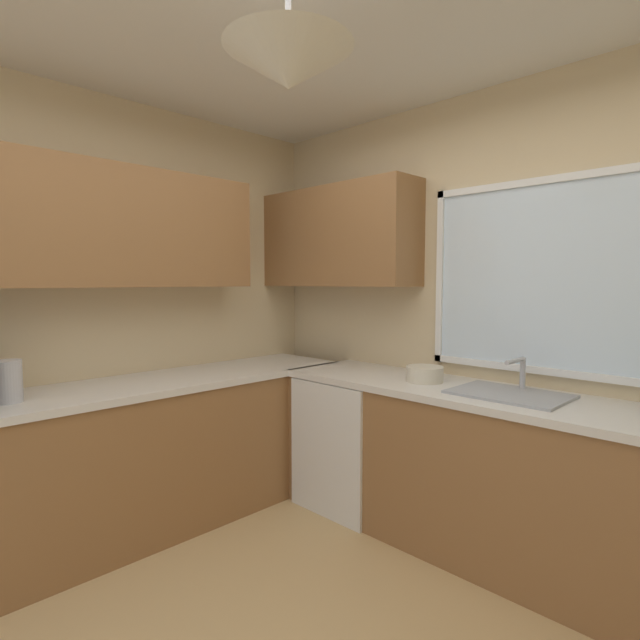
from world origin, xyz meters
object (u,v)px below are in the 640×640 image
object	(u,v)px
dishwasher	(355,441)
kettle	(8,381)
sink_assembly	(510,393)
bowl	(425,374)

from	to	relation	value
dishwasher	kettle	distance (m)	2.04
sink_assembly	dishwasher	bearing A→B (deg)	-177.95
dishwasher	sink_assembly	bearing A→B (deg)	2.05
sink_assembly	bowl	size ratio (longest dim) A/B	2.58
kettle	sink_assembly	distance (m)	2.52
bowl	sink_assembly	bearing A→B (deg)	0.77
dishwasher	sink_assembly	distance (m)	1.14
bowl	kettle	bearing A→B (deg)	-121.59
kettle	sink_assembly	size ratio (longest dim) A/B	0.37
dishwasher	sink_assembly	xyz separation A→B (m)	(1.03, 0.04, 0.48)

